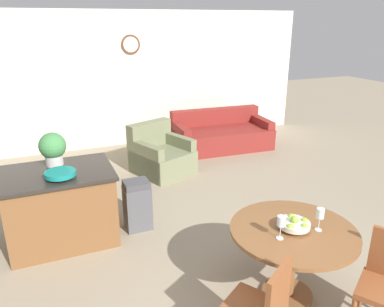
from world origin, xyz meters
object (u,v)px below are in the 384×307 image
Objects in this scene: dining_chair_near_left at (261,307)px; potted_plant at (53,148)px; wine_glass_right at (320,214)px; fruit_bowl at (294,224)px; trash_bin at (137,205)px; teal_bowl at (60,174)px; armchair at (161,156)px; wine_glass_left at (281,222)px; dining_table at (292,245)px; couch at (221,135)px; kitchen_island at (61,206)px.

potted_plant is at bearing 83.05° from dining_chair_near_left.
potted_plant is at bearing 133.22° from wine_glass_right.
trash_bin is at bearing 118.69° from fruit_bowl.
armchair is at bearing 45.99° from teal_bowl.
wine_glass_left and wine_glass_right have the same top height.
teal_bowl is at bearing -154.96° from armchair.
teal_bowl is at bearing 137.75° from dining_table.
dining_table reaches higher than trash_bin.
dining_table is at bearing -105.18° from couch.
potted_plant is 0.35× the size of armchair.
dining_table is 1.29× the size of dining_chair_near_left.
wine_glass_left is (-0.20, -0.07, 0.10)m from fruit_bowl.
trash_bin is 0.57× the size of armchair.
dining_chair_near_left is at bearing -62.51° from kitchen_island.
fruit_bowl reaches higher than trash_bin.
armchair is (0.08, 3.53, -0.61)m from wine_glass_left.
wine_glass_left is 2.10m from trash_bin.
armchair is at bearing 37.61° from potted_plant.
dining_chair_near_left is at bearing -142.61° from fruit_bowl.
dining_chair_near_left reaches higher than kitchen_island.
trash_bin is (-0.78, 1.86, -0.58)m from wine_glass_left.
kitchen_island is at bearing 85.12° from dining_chair_near_left.
armchair is at bearing 95.05° from wine_glass_right.
dining_chair_near_left is 5.16m from couch.
trash_bin is at bearing 118.71° from dining_table.
trash_bin is at bearing -131.15° from couch.
dining_chair_near_left is at bearing -110.15° from couch.
couch reaches higher than trash_bin.
armchair is at bearing 91.98° from dining_table.
fruit_bowl is 1.32× the size of wine_glass_left.
dining_chair_near_left is 4.13× the size of wine_glass_right.
wine_glass_left reaches higher than fruit_bowl.
potted_plant reaches higher than wine_glass_left.
teal_bowl reaches higher than dining_chair_near_left.
trash_bin is (-1.17, 1.88, -0.58)m from wine_glass_right.
dining_table is at bearing -61.29° from trash_bin.
kitchen_island is (-1.67, 1.95, -0.45)m from wine_glass_left.
fruit_bowl is 0.14× the size of couch.
armchair is (0.86, 1.66, -0.03)m from trash_bin.
kitchen_island is 0.53m from teal_bowl.
dining_chair_near_left reaches higher than armchair.
trash_bin is at bearing -19.46° from potted_plant.
wine_glass_right reaches higher than dining_table.
kitchen_island reaches higher than couch.
dining_chair_near_left is 4.13× the size of wine_glass_left.
armchair is at bearing -150.05° from couch.
dining_table is 4.04× the size of fruit_bowl.
kitchen_island is at bearing 174.53° from trash_bin.
trash_bin is 3.44m from couch.
dining_table is at bearing 5.10° from dining_chair_near_left.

